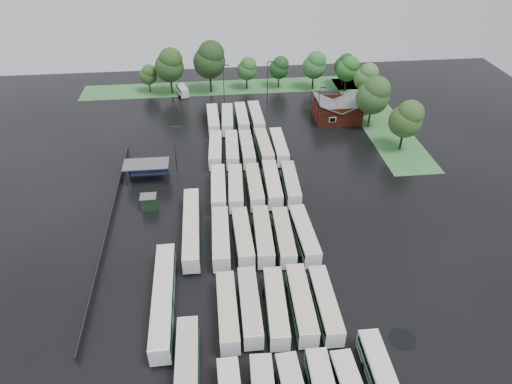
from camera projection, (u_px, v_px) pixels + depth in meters
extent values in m
plane|color=black|center=(251.00, 251.00, 69.12)|extent=(160.00, 160.00, 0.00)
cube|color=maroon|center=(337.00, 113.00, 105.05)|extent=(10.00, 8.00, 3.40)
cube|color=#4C4F51|center=(327.00, 103.00, 103.33)|extent=(5.07, 8.60, 2.19)
cube|color=#4C4F51|center=(348.00, 102.00, 103.77)|extent=(5.07, 8.60, 2.19)
cube|color=maroon|center=(342.00, 111.00, 100.53)|extent=(9.00, 0.20, 1.20)
cube|color=silver|center=(332.00, 120.00, 101.40)|extent=(1.60, 0.12, 1.20)
cylinder|color=#2D2D30|center=(126.00, 178.00, 82.60)|extent=(0.16, 0.16, 3.40)
cylinder|color=#2D2D30|center=(167.00, 176.00, 83.22)|extent=(0.16, 0.16, 3.40)
cylinder|color=#2D2D30|center=(129.00, 169.00, 85.20)|extent=(0.16, 0.16, 3.40)
cylinder|color=#2D2D30|center=(167.00, 167.00, 85.83)|extent=(0.16, 0.16, 3.40)
cube|color=#4C4F51|center=(146.00, 164.00, 83.18)|extent=(8.20, 4.20, 0.15)
cube|color=navy|center=(148.00, 167.00, 85.81)|extent=(7.60, 0.08, 2.60)
cube|color=black|center=(149.00, 203.00, 77.24)|extent=(2.50, 2.00, 2.50)
cube|color=#4C4F51|center=(148.00, 196.00, 76.48)|extent=(2.70, 2.20, 0.12)
cube|color=#356F35|center=(235.00, 87.00, 122.00)|extent=(80.00, 10.00, 0.01)
cube|color=#356F35|center=(378.00, 117.00, 106.89)|extent=(10.00, 50.00, 0.01)
cube|color=#2D2D30|center=(109.00, 225.00, 73.34)|extent=(0.10, 50.00, 1.20)
cylinder|color=black|center=(290.00, 382.00, 50.92)|extent=(2.44, 0.92, 0.92)
cylinder|color=black|center=(317.00, 378.00, 51.31)|extent=(2.47, 0.93, 0.93)
cylinder|color=black|center=(344.00, 380.00, 51.20)|extent=(2.44, 0.92, 0.92)
cube|color=white|center=(228.00, 311.00, 57.55)|extent=(2.44, 11.40, 2.61)
cube|color=black|center=(227.00, 308.00, 57.25)|extent=(2.49, 10.95, 0.84)
cube|color=#0F7121|center=(228.00, 314.00, 57.88)|extent=(2.48, 11.18, 0.57)
cube|color=beige|center=(227.00, 304.00, 56.77)|extent=(2.34, 11.06, 0.11)
cylinder|color=black|center=(230.00, 342.00, 55.33)|extent=(2.42, 0.91, 0.91)
cylinder|color=black|center=(226.00, 296.00, 61.26)|extent=(2.42, 0.91, 0.91)
cube|color=white|center=(250.00, 306.00, 58.18)|extent=(2.47, 11.48, 2.63)
cube|color=black|center=(250.00, 303.00, 57.88)|extent=(2.53, 11.03, 0.84)
cube|color=#146B1E|center=(250.00, 309.00, 58.52)|extent=(2.52, 11.26, 0.58)
cube|color=beige|center=(250.00, 299.00, 57.40)|extent=(2.38, 11.14, 0.11)
cylinder|color=black|center=(253.00, 336.00, 55.95)|extent=(2.44, 0.92, 0.92)
cylinder|color=black|center=(247.00, 292.00, 61.92)|extent=(2.44, 0.92, 0.92)
cube|color=white|center=(276.00, 307.00, 58.10)|extent=(2.96, 11.67, 2.65)
cube|color=black|center=(276.00, 304.00, 57.80)|extent=(2.99, 11.21, 0.85)
cube|color=#0D731E|center=(276.00, 310.00, 58.44)|extent=(2.99, 11.44, 0.58)
cube|color=beige|center=(276.00, 299.00, 57.31)|extent=(2.84, 11.32, 0.12)
cylinder|color=black|center=(280.00, 337.00, 55.85)|extent=(2.46, 0.93, 0.93)
cylinder|color=black|center=(272.00, 292.00, 61.87)|extent=(2.46, 0.93, 0.93)
cube|color=white|center=(301.00, 304.00, 58.46)|extent=(2.70, 11.80, 2.69)
cube|color=black|center=(301.00, 301.00, 58.15)|extent=(2.75, 11.33, 0.86)
cube|color=#246933|center=(301.00, 307.00, 58.80)|extent=(2.74, 11.57, 0.59)
cube|color=beige|center=(302.00, 296.00, 57.66)|extent=(2.59, 11.45, 0.12)
cylinder|color=black|center=(306.00, 334.00, 56.17)|extent=(2.50, 0.94, 0.94)
cylinder|color=black|center=(295.00, 289.00, 62.29)|extent=(2.50, 0.94, 0.94)
cube|color=white|center=(325.00, 304.00, 58.47)|extent=(2.47, 11.39, 2.60)
cube|color=black|center=(325.00, 301.00, 58.17)|extent=(2.53, 10.93, 0.83)
cube|color=#187329|center=(325.00, 307.00, 58.80)|extent=(2.52, 11.16, 0.57)
cube|color=beige|center=(326.00, 297.00, 57.70)|extent=(2.37, 11.05, 0.11)
cylinder|color=black|center=(331.00, 334.00, 56.26)|extent=(2.42, 0.91, 0.91)
cylinder|color=black|center=(318.00, 290.00, 62.18)|extent=(2.42, 0.91, 0.91)
cube|color=white|center=(221.00, 238.00, 68.89)|extent=(2.77, 12.10, 2.76)
cube|color=black|center=(221.00, 235.00, 68.57)|extent=(2.82, 11.62, 0.88)
cube|color=#147327|center=(221.00, 241.00, 69.24)|extent=(2.82, 11.86, 0.61)
cube|color=beige|center=(220.00, 231.00, 68.06)|extent=(2.66, 11.74, 0.12)
cylinder|color=black|center=(222.00, 262.00, 66.54)|extent=(2.56, 0.96, 0.96)
cylinder|color=black|center=(220.00, 229.00, 72.82)|extent=(2.56, 0.96, 0.96)
cube|color=white|center=(243.00, 237.00, 69.21)|extent=(2.66, 11.59, 2.65)
cube|color=black|center=(243.00, 234.00, 68.91)|extent=(2.71, 11.13, 0.85)
cube|color=#177229|center=(243.00, 240.00, 69.55)|extent=(2.70, 11.36, 0.58)
cube|color=beige|center=(243.00, 230.00, 68.43)|extent=(2.56, 11.25, 0.12)
cylinder|color=black|center=(245.00, 260.00, 66.97)|extent=(2.45, 0.92, 0.92)
cylinder|color=black|center=(241.00, 228.00, 72.98)|extent=(2.45, 0.92, 0.92)
cube|color=white|center=(263.00, 236.00, 69.37)|extent=(2.83, 11.87, 2.70)
cube|color=black|center=(263.00, 233.00, 69.06)|extent=(2.87, 11.40, 0.87)
cube|color=#226B2E|center=(263.00, 239.00, 69.71)|extent=(2.87, 11.64, 0.59)
cube|color=beige|center=(263.00, 229.00, 68.57)|extent=(2.72, 11.52, 0.12)
cylinder|color=black|center=(266.00, 259.00, 67.08)|extent=(2.51, 0.94, 0.94)
cylinder|color=black|center=(260.00, 227.00, 73.22)|extent=(2.51, 0.94, 0.94)
cube|color=white|center=(284.00, 236.00, 69.28)|extent=(2.69, 11.57, 2.64)
cube|color=black|center=(284.00, 234.00, 68.98)|extent=(2.74, 11.11, 0.84)
cube|color=#20662B|center=(284.00, 239.00, 69.62)|extent=(2.73, 11.34, 0.58)
cube|color=#C3B396|center=(284.00, 230.00, 68.50)|extent=(2.59, 11.22, 0.12)
cylinder|color=black|center=(287.00, 260.00, 67.05)|extent=(2.45, 0.92, 0.92)
cylinder|color=black|center=(280.00, 228.00, 73.04)|extent=(2.45, 0.92, 0.92)
cube|color=white|center=(304.00, 235.00, 69.55)|extent=(2.91, 11.92, 2.71)
cube|color=black|center=(304.00, 232.00, 69.23)|extent=(2.95, 11.45, 0.87)
cube|color=#1D6D27|center=(304.00, 238.00, 69.89)|extent=(2.95, 11.69, 0.60)
cube|color=beige|center=(305.00, 228.00, 68.74)|extent=(2.80, 11.56, 0.12)
cylinder|color=black|center=(308.00, 258.00, 67.24)|extent=(2.52, 0.95, 0.95)
cylinder|color=black|center=(299.00, 226.00, 73.41)|extent=(2.52, 0.95, 0.95)
cube|color=white|center=(218.00, 188.00, 79.76)|extent=(2.73, 11.80, 2.69)
cube|color=black|center=(218.00, 186.00, 79.45)|extent=(2.78, 11.34, 0.86)
cube|color=#1B6E2C|center=(219.00, 191.00, 80.10)|extent=(2.78, 11.57, 0.59)
cube|color=silver|center=(218.00, 182.00, 78.96)|extent=(2.63, 11.45, 0.12)
cylinder|color=black|center=(220.00, 207.00, 77.47)|extent=(2.50, 0.94, 0.94)
cylinder|color=black|center=(218.00, 183.00, 83.59)|extent=(2.50, 0.94, 0.94)
cube|color=white|center=(236.00, 188.00, 79.93)|extent=(3.01, 11.75, 2.67)
cube|color=black|center=(236.00, 185.00, 79.62)|extent=(3.04, 11.29, 0.85)
cube|color=#0B6715|center=(236.00, 191.00, 80.27)|extent=(3.04, 11.52, 0.59)
cube|color=beige|center=(235.00, 181.00, 79.13)|extent=(2.89, 11.40, 0.12)
cylinder|color=black|center=(237.00, 207.00, 77.66)|extent=(2.47, 0.93, 0.93)
cylinder|color=black|center=(234.00, 182.00, 83.73)|extent=(2.47, 0.93, 0.93)
cube|color=white|center=(254.00, 186.00, 80.35)|extent=(2.46, 11.54, 2.64)
cube|color=black|center=(254.00, 184.00, 80.05)|extent=(2.52, 11.08, 0.85)
cube|color=#25732D|center=(254.00, 189.00, 80.69)|extent=(2.51, 11.31, 0.58)
cube|color=#C5B996|center=(254.00, 180.00, 79.57)|extent=(2.36, 11.20, 0.12)
cylinder|color=black|center=(257.00, 205.00, 78.11)|extent=(2.45, 0.92, 0.92)
cylinder|color=black|center=(252.00, 181.00, 84.12)|extent=(2.45, 0.92, 0.92)
cube|color=white|center=(272.00, 184.00, 80.83)|extent=(2.81, 12.06, 2.75)
cube|color=black|center=(272.00, 181.00, 80.52)|extent=(2.86, 11.58, 0.88)
cube|color=#1F6C2C|center=(272.00, 187.00, 81.18)|extent=(2.85, 11.82, 0.60)
cube|color=silver|center=(272.00, 177.00, 80.02)|extent=(2.70, 11.69, 0.12)
cylinder|color=black|center=(275.00, 203.00, 78.50)|extent=(2.55, 0.96, 0.96)
cylinder|color=black|center=(269.00, 179.00, 84.75)|extent=(2.55, 0.96, 0.96)
cube|color=white|center=(291.00, 184.00, 81.09)|extent=(2.86, 11.47, 2.61)
cube|color=black|center=(291.00, 181.00, 80.79)|extent=(2.90, 11.02, 0.83)
cube|color=#26702D|center=(290.00, 186.00, 81.42)|extent=(2.90, 11.24, 0.57)
cube|color=beige|center=(291.00, 177.00, 80.32)|extent=(2.75, 11.12, 0.11)
cylinder|color=black|center=(294.00, 201.00, 78.88)|extent=(2.42, 0.91, 0.91)
cylinder|color=black|center=(287.00, 178.00, 84.80)|extent=(2.42, 0.91, 0.91)
cube|color=white|center=(216.00, 150.00, 90.90)|extent=(2.95, 11.67, 2.65)
cube|color=black|center=(215.00, 147.00, 90.59)|extent=(2.99, 11.22, 0.85)
cube|color=#1B6825|center=(216.00, 152.00, 91.23)|extent=(2.99, 11.45, 0.58)
cube|color=beige|center=(215.00, 144.00, 90.11)|extent=(2.84, 11.32, 0.12)
cylinder|color=black|center=(217.00, 165.00, 88.65)|extent=(2.46, 0.93, 0.93)
cylinder|color=black|center=(215.00, 146.00, 94.67)|extent=(2.46, 0.93, 0.93)
cube|color=white|center=(232.00, 149.00, 90.99)|extent=(2.83, 11.70, 2.66)
cube|color=black|center=(232.00, 147.00, 90.69)|extent=(2.87, 11.24, 0.85)
cube|color=#156621|center=(232.00, 152.00, 91.33)|extent=(2.87, 11.47, 0.59)
cube|color=beige|center=(232.00, 143.00, 90.20)|extent=(2.72, 11.35, 0.12)
cylinder|color=black|center=(233.00, 165.00, 88.73)|extent=(2.47, 0.93, 0.93)
cylinder|color=black|center=(231.00, 146.00, 94.79)|extent=(2.47, 0.93, 0.93)
cube|color=white|center=(247.00, 149.00, 91.18)|extent=(2.43, 11.59, 2.66)
cube|color=black|center=(247.00, 147.00, 90.88)|extent=(2.48, 11.12, 0.85)
cube|color=#1E6E2D|center=(247.00, 151.00, 91.52)|extent=(2.48, 11.36, 0.58)
cube|color=beige|center=(247.00, 143.00, 90.39)|extent=(2.33, 11.24, 0.12)
cylinder|color=black|center=(249.00, 164.00, 88.93)|extent=(2.46, 0.93, 0.93)
cylinder|color=black|center=(245.00, 146.00, 94.96)|extent=(2.46, 0.93, 0.93)
cube|color=white|center=(264.00, 147.00, 91.85)|extent=(2.79, 11.68, 2.66)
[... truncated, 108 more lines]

